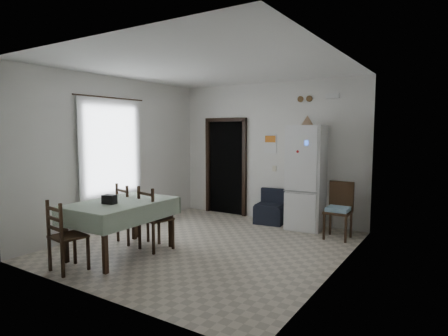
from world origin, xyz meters
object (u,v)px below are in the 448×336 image
at_px(dining_chair_far_right, 156,218).
at_px(fridge, 307,177).
at_px(dining_chair_near_head, 68,235).
at_px(navy_seat, 270,207).
at_px(dining_table, 121,228).
at_px(dining_chair_far_left, 133,213).
at_px(corner_chair, 338,211).

bearing_deg(dining_chair_far_right, fridge, -110.47).
bearing_deg(fridge, dining_chair_near_head, -121.53).
height_order(navy_seat, dining_table, dining_table).
distance_m(dining_table, dining_chair_far_left, 0.66).
height_order(dining_chair_far_left, dining_chair_far_right, dining_chair_far_right).
relative_size(navy_seat, corner_chair, 0.70).
xyz_separation_m(corner_chair, dining_chair_near_head, (-2.65, -3.48, -0.01)).
bearing_deg(dining_table, fridge, 56.87).
bearing_deg(corner_chair, navy_seat, 165.28).
xyz_separation_m(fridge, dining_chair_near_head, (-1.93, -3.85, -0.51)).
bearing_deg(dining_chair_far_right, dining_chair_far_left, 3.34).
distance_m(dining_chair_far_right, dining_chair_near_head, 1.37).
bearing_deg(dining_chair_far_left, dining_chair_far_right, -172.54).
distance_m(fridge, dining_table, 3.56).
bearing_deg(dining_chair_far_left, corner_chair, -129.00).
bearing_deg(corner_chair, dining_table, -135.26).
relative_size(fridge, dining_chair_near_head, 2.05).
bearing_deg(navy_seat, fridge, -7.51).
xyz_separation_m(navy_seat, dining_table, (-1.08, -2.99, 0.06)).
relative_size(navy_seat, dining_chair_far_left, 0.69).
relative_size(corner_chair, dining_table, 0.63).
relative_size(fridge, corner_chair, 2.01).
relative_size(fridge, dining_chair_far_left, 1.99).
bearing_deg(dining_chair_far_right, dining_chair_near_head, 86.10).
xyz_separation_m(dining_chair_far_left, dining_chair_near_head, (0.26, -1.41, -0.02)).
distance_m(navy_seat, dining_chair_far_right, 2.65).
bearing_deg(dining_chair_far_left, dining_table, 136.93).
relative_size(fridge, navy_seat, 2.89).
bearing_deg(fridge, dining_chair_far_right, -126.76).
height_order(dining_table, dining_chair_near_head, dining_chair_near_head).
relative_size(navy_seat, dining_chair_near_head, 0.71).
relative_size(fridge, dining_table, 1.27).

